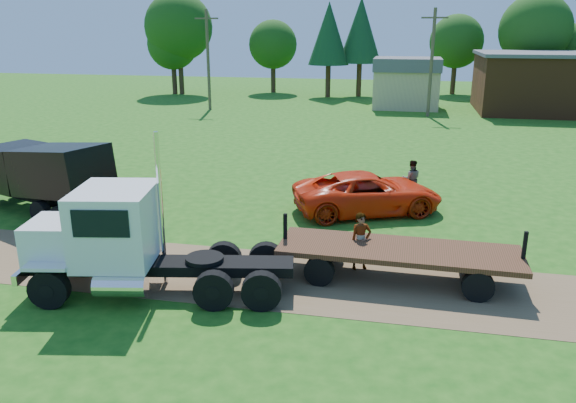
% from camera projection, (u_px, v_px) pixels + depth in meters
% --- Properties ---
extents(ground, '(140.00, 140.00, 0.00)m').
position_uv_depth(ground, '(261.00, 277.00, 17.49)').
color(ground, '#195412').
rests_on(ground, ground).
extents(dirt_track, '(120.00, 4.20, 0.01)m').
position_uv_depth(dirt_track, '(261.00, 277.00, 17.49)').
color(dirt_track, brown).
rests_on(dirt_track, ground).
extents(white_semi_tractor, '(7.88, 3.81, 4.65)m').
position_uv_depth(white_semi_tractor, '(121.00, 241.00, 16.11)').
color(white_semi_tractor, black).
rests_on(white_semi_tractor, ground).
extents(black_dump_truck, '(7.43, 4.47, 3.18)m').
position_uv_depth(black_dump_truck, '(41.00, 173.00, 22.86)').
color(black_dump_truck, black).
rests_on(black_dump_truck, ground).
extents(orange_pickup, '(6.77, 5.07, 1.71)m').
position_uv_depth(orange_pickup, '(368.00, 193.00, 23.36)').
color(orange_pickup, red).
rests_on(orange_pickup, ground).
extents(flatbed_trailer, '(7.33, 2.34, 1.87)m').
position_uv_depth(flatbed_trailer, '(398.00, 255.00, 17.11)').
color(flatbed_trailer, '#392612').
rests_on(flatbed_trailer, ground).
extents(spectator_a, '(0.82, 0.72, 1.89)m').
position_uv_depth(spectator_a, '(361.00, 241.00, 17.81)').
color(spectator_a, '#999999').
rests_on(spectator_a, ground).
extents(spectator_b, '(0.91, 0.74, 1.74)m').
position_uv_depth(spectator_b, '(411.00, 179.00, 25.43)').
color(spectator_b, '#999999').
rests_on(spectator_b, ground).
extents(brick_building, '(15.40, 10.40, 5.30)m').
position_uv_depth(brick_building, '(565.00, 83.00, 50.54)').
color(brick_building, brown).
rests_on(brick_building, ground).
extents(tan_shed, '(6.20, 5.40, 4.70)m').
position_uv_depth(tan_shed, '(406.00, 82.00, 53.36)').
color(tan_shed, tan).
rests_on(tan_shed, ground).
extents(utility_poles, '(42.20, 0.28, 9.00)m').
position_uv_depth(utility_poles, '(432.00, 61.00, 47.62)').
color(utility_poles, '#4F402C').
rests_on(utility_poles, ground).
extents(tree_row, '(56.22, 13.20, 11.29)m').
position_uv_depth(tree_row, '(397.00, 34.00, 60.87)').
color(tree_row, '#322614').
rests_on(tree_row, ground).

